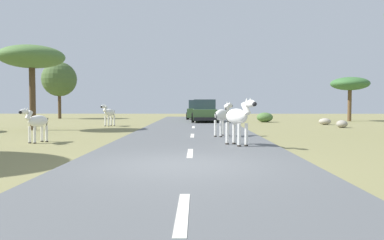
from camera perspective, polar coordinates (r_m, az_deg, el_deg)
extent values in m
plane|color=olive|center=(9.18, -1.62, -6.95)|extent=(90.00, 90.00, 0.00)
cube|color=#56595B|center=(9.17, -0.49, -6.80)|extent=(6.00, 64.00, 0.05)
cube|color=silver|center=(5.25, -1.40, -13.61)|extent=(0.16, 2.00, 0.01)
cube|color=silver|center=(11.14, -0.28, -4.99)|extent=(0.16, 2.00, 0.01)
cube|color=silver|center=(17.11, 0.05, -2.35)|extent=(0.16, 2.00, 0.01)
cube|color=silver|center=(23.09, 0.21, -1.07)|extent=(0.16, 2.00, 0.01)
cube|color=silver|center=(29.08, 0.31, -0.33)|extent=(0.16, 2.00, 0.01)
cube|color=silver|center=(35.07, 0.37, 0.17)|extent=(0.16, 2.00, 0.01)
ellipsoid|color=silver|center=(13.26, 6.70, 0.55)|extent=(0.94, 1.22, 0.54)
cylinder|color=silver|center=(12.91, 7.08, -2.25)|extent=(0.15, 0.15, 0.78)
cylinder|color=#28231E|center=(12.94, 7.07, -3.85)|extent=(0.18, 0.18, 0.05)
cylinder|color=silver|center=(13.07, 8.13, -2.20)|extent=(0.15, 0.15, 0.78)
cylinder|color=#28231E|center=(13.11, 8.12, -3.77)|extent=(0.18, 0.18, 0.05)
cylinder|color=silver|center=(13.53, 5.29, -2.02)|extent=(0.15, 0.15, 0.78)
cylinder|color=#28231E|center=(13.56, 5.29, -3.55)|extent=(0.18, 0.18, 0.05)
cylinder|color=silver|center=(13.68, 6.31, -1.97)|extent=(0.15, 0.15, 0.78)
cylinder|color=#28231E|center=(13.72, 6.31, -3.48)|extent=(0.18, 0.18, 0.05)
cylinder|color=silver|center=(12.81, 8.07, 1.71)|extent=(0.37, 0.46, 0.46)
cube|color=black|center=(12.80, 8.08, 2.13)|extent=(0.21, 0.35, 0.32)
ellipsoid|color=silver|center=(12.59, 8.79, 2.46)|extent=(0.42, 0.54, 0.25)
ellipsoid|color=black|center=(12.43, 9.33, 2.37)|extent=(0.21, 0.22, 0.15)
cone|color=silver|center=(12.65, 8.19, 3.03)|extent=(0.13, 0.13, 0.14)
cone|color=silver|center=(12.73, 8.72, 3.02)|extent=(0.13, 0.13, 0.14)
cylinder|color=black|center=(13.74, 5.37, 0.19)|extent=(0.11, 0.16, 0.46)
ellipsoid|color=silver|center=(16.79, 4.49, 0.75)|extent=(0.91, 1.13, 0.50)
cylinder|color=silver|center=(17.07, 5.42, -1.16)|extent=(0.15, 0.15, 0.72)
cylinder|color=#28231E|center=(17.10, 5.42, -2.29)|extent=(0.17, 0.17, 0.05)
cylinder|color=silver|center=(17.19, 4.62, -1.13)|extent=(0.15, 0.15, 0.72)
cylinder|color=#28231E|center=(17.22, 4.61, -2.25)|extent=(0.17, 0.17, 0.05)
cylinder|color=silver|center=(16.45, 4.35, -1.30)|extent=(0.15, 0.15, 0.72)
cylinder|color=#28231E|center=(16.48, 4.34, -2.47)|extent=(0.17, 0.17, 0.05)
cylinder|color=silver|center=(16.58, 3.52, -1.26)|extent=(0.15, 0.15, 0.72)
cylinder|color=#28231E|center=(16.60, 3.51, -2.43)|extent=(0.17, 0.17, 0.05)
cylinder|color=silver|center=(17.24, 5.27, 1.65)|extent=(0.36, 0.42, 0.43)
cube|color=black|center=(17.24, 5.27, 1.94)|extent=(0.21, 0.32, 0.29)
ellipsoid|color=silver|center=(17.46, 5.64, 2.18)|extent=(0.41, 0.50, 0.23)
ellipsoid|color=black|center=(17.63, 5.91, 2.13)|extent=(0.20, 0.21, 0.14)
cone|color=silver|center=(17.33, 5.67, 2.56)|extent=(0.12, 0.12, 0.14)
cone|color=silver|center=(17.39, 5.27, 2.56)|extent=(0.12, 0.12, 0.14)
cylinder|color=black|center=(16.33, 3.63, 0.36)|extent=(0.11, 0.15, 0.43)
ellipsoid|color=silver|center=(25.58, -12.23, 1.10)|extent=(0.75, 1.09, 0.48)
cylinder|color=silver|center=(25.40, -12.88, -0.15)|extent=(0.13, 0.13, 0.69)
cylinder|color=#28231E|center=(25.42, -12.87, -0.87)|extent=(0.15, 0.15, 0.05)
cylinder|color=silver|center=(25.26, -12.40, -0.16)|extent=(0.13, 0.13, 0.69)
cylinder|color=#28231E|center=(25.27, -12.39, -0.89)|extent=(0.15, 0.15, 0.05)
cylinder|color=silver|center=(25.95, -12.03, -0.09)|extent=(0.13, 0.13, 0.69)
cylinder|color=#28231E|center=(25.96, -12.03, -0.79)|extent=(0.15, 0.15, 0.05)
cylinder|color=silver|center=(25.80, -11.56, -0.10)|extent=(0.13, 0.13, 0.69)
cylinder|color=#28231E|center=(25.82, -11.56, -0.81)|extent=(0.15, 0.15, 0.05)
cylinder|color=silver|center=(25.18, -12.86, 1.63)|extent=(0.30, 0.40, 0.41)
cube|color=black|center=(25.18, -12.86, 1.82)|extent=(0.16, 0.32, 0.28)
ellipsoid|color=silver|center=(24.99, -13.18, 1.97)|extent=(0.33, 0.48, 0.22)
ellipsoid|color=black|center=(24.84, -13.41, 1.93)|extent=(0.18, 0.19, 0.13)
cone|color=silver|center=(25.11, -13.15, 2.22)|extent=(0.11, 0.11, 0.13)
cone|color=silver|center=(25.04, -12.91, 2.22)|extent=(0.11, 0.11, 0.13)
cylinder|color=black|center=(26.00, -11.59, 0.93)|extent=(0.09, 0.15, 0.41)
ellipsoid|color=silver|center=(15.65, -22.06, -0.14)|extent=(0.69, 1.01, 0.44)
cylinder|color=silver|center=(15.55, -23.13, -2.06)|extent=(0.12, 0.12, 0.64)
cylinder|color=#28231E|center=(15.57, -23.11, -3.15)|extent=(0.14, 0.14, 0.04)
cylinder|color=silver|center=(15.38, -22.50, -2.09)|extent=(0.12, 0.12, 0.64)
cylinder|color=#28231E|center=(15.40, -22.49, -3.20)|extent=(0.14, 0.14, 0.04)
cylinder|color=silver|center=(15.98, -21.57, -1.91)|extent=(0.12, 0.12, 0.64)
cylinder|color=#28231E|center=(16.01, -21.55, -2.98)|extent=(0.14, 0.14, 0.04)
cylinder|color=silver|center=(15.82, -20.94, -1.94)|extent=(0.12, 0.12, 0.64)
cylinder|color=#28231E|center=(15.84, -20.92, -3.02)|extent=(0.14, 0.14, 0.04)
cylinder|color=silver|center=(15.32, -23.25, 0.64)|extent=(0.28, 0.38, 0.38)
cube|color=black|center=(15.32, -23.25, 0.93)|extent=(0.15, 0.30, 0.26)
ellipsoid|color=silver|center=(15.16, -23.85, 1.14)|extent=(0.31, 0.44, 0.21)
ellipsoid|color=black|center=(15.05, -24.30, 1.07)|extent=(0.16, 0.18, 0.12)
cone|color=silver|center=(15.27, -23.74, 1.54)|extent=(0.10, 0.10, 0.12)
cone|color=silver|center=(15.19, -23.42, 1.54)|extent=(0.10, 0.10, 0.12)
cylinder|color=black|center=(15.99, -20.88, -0.37)|extent=(0.08, 0.14, 0.38)
cube|color=#476B38|center=(34.99, 1.03, 1.11)|extent=(2.08, 4.31, 0.80)
cube|color=#334751|center=(34.78, 1.01, 2.38)|extent=(1.79, 2.31, 0.76)
cube|color=black|center=(37.15, 1.24, 0.77)|extent=(1.72, 0.28, 0.24)
cylinder|color=black|center=(36.30, 2.58, 0.78)|extent=(0.27, 0.69, 0.68)
cylinder|color=black|center=(36.41, -0.25, 0.79)|extent=(0.27, 0.69, 0.68)
cylinder|color=black|center=(33.60, 2.42, 0.64)|extent=(0.27, 0.69, 0.68)
cylinder|color=black|center=(33.72, -0.64, 0.64)|extent=(0.27, 0.69, 0.68)
cube|color=#476B38|center=(29.77, 1.89, 0.85)|extent=(1.83, 4.21, 0.80)
cube|color=#334751|center=(29.96, 1.88, 2.35)|extent=(1.65, 2.21, 0.76)
cube|color=black|center=(27.62, 2.01, 0.15)|extent=(1.71, 0.17, 0.24)
cylinder|color=black|center=(28.42, 0.15, 0.29)|extent=(0.22, 0.68, 0.68)
cylinder|color=black|center=(28.47, 3.77, 0.29)|extent=(0.22, 0.68, 0.68)
cylinder|color=black|center=(31.12, 0.16, 0.48)|extent=(0.22, 0.68, 0.68)
cylinder|color=black|center=(31.16, 3.47, 0.48)|extent=(0.22, 0.68, 0.68)
cylinder|color=brown|center=(34.52, 22.53, 1.99)|extent=(0.31, 0.31, 2.58)
ellipsoid|color=#386633|center=(34.56, 22.58, 5.05)|extent=(3.14, 3.14, 1.10)
cylinder|color=#4C3823|center=(22.97, -22.77, 2.89)|extent=(0.33, 0.33, 3.46)
ellipsoid|color=#4C7038|center=(23.12, -22.87, 8.73)|extent=(3.56, 3.56, 1.24)
cylinder|color=#4C3823|center=(39.07, -19.22, 2.02)|extent=(0.31, 0.31, 2.50)
sphere|color=#425B2D|center=(39.13, -19.27, 5.80)|extent=(3.33, 3.33, 3.33)
ellipsoid|color=#4C7038|center=(30.68, 10.85, 0.39)|extent=(1.27, 1.15, 0.76)
ellipsoid|color=gray|center=(25.11, 21.54, -0.55)|extent=(0.66, 0.71, 0.46)
ellipsoid|color=#A89E8C|center=(28.14, 19.28, -0.21)|extent=(0.83, 0.69, 0.46)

